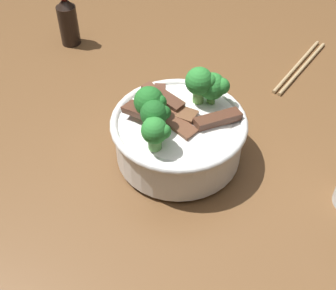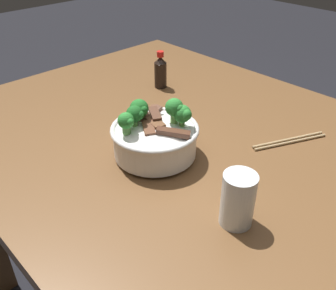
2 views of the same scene
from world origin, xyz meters
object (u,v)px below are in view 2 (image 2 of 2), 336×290
drinking_glass (237,202)px  soy_sauce_bottle (160,72)px  rice_bowl (155,135)px  chopsticks_pair (289,141)px

drinking_glass → soy_sauce_bottle: soy_sauce_bottle is taller
drinking_glass → soy_sauce_bottle: (-0.57, 0.33, 0.00)m
rice_bowl → chopsticks_pair: (0.20, 0.30, -0.06)m
drinking_glass → rice_bowl: bearing=172.0°
rice_bowl → chopsticks_pair: size_ratio=1.04×
rice_bowl → chopsticks_pair: bearing=56.4°
soy_sauce_bottle → drinking_glass: bearing=-29.9°
rice_bowl → soy_sauce_bottle: 0.41m
drinking_glass → chopsticks_pair: size_ratio=0.55×
chopsticks_pair → soy_sauce_bottle: (-0.49, -0.01, 0.05)m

